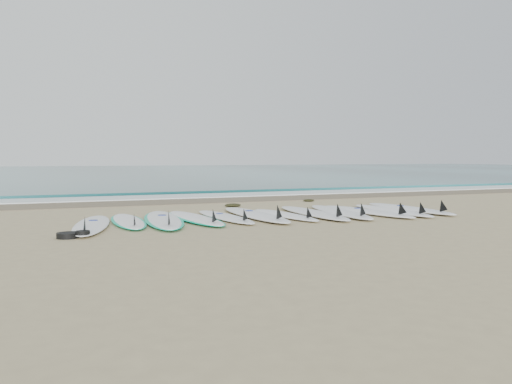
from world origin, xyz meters
name	(u,v)px	position (x,y,z in m)	size (l,w,h in m)	color
ground	(271,217)	(0.00, 0.00, 0.00)	(120.00, 120.00, 0.00)	tan
ocean	(111,172)	(0.00, 32.50, 0.01)	(120.00, 55.00, 0.03)	#1F5B5F
wet_sand_band	(211,200)	(0.00, 4.10, 0.01)	(120.00, 1.80, 0.01)	brown
foam_band	(198,196)	(0.00, 5.50, 0.02)	(120.00, 1.40, 0.04)	silver
wave_crest	(186,192)	(0.00, 7.00, 0.05)	(120.00, 1.00, 0.10)	#1F5B5F
surfboard_0	(91,225)	(-3.35, -0.24, 0.06)	(0.95, 2.67, 0.34)	white
surfboard_1	(128,221)	(-2.70, 0.14, 0.04)	(0.57, 2.33, 0.30)	white
surfboard_2	(164,219)	(-2.09, 0.06, 0.05)	(0.97, 2.87, 0.36)	white
surfboard_3	(195,218)	(-1.49, 0.09, 0.05)	(0.87, 2.59, 0.32)	white
surfboard_4	(226,217)	(-0.91, 0.05, 0.05)	(0.73, 2.43, 0.31)	white
surfboard_5	(256,214)	(-0.27, 0.10, 0.06)	(0.70, 2.91, 0.37)	white
surfboard_6	(286,215)	(0.30, -0.06, 0.05)	(0.73, 2.35, 0.30)	white
surfboard_7	(314,213)	(0.93, -0.04, 0.06)	(0.60, 2.79, 0.36)	white
surfboard_8	(341,212)	(1.54, -0.06, 0.06)	(0.90, 2.83, 0.36)	white
surfboard_9	(369,211)	(2.13, -0.18, 0.06)	(0.93, 2.73, 0.34)	white
surfboard_10	(393,210)	(2.72, -0.20, 0.06)	(0.55, 2.62, 0.33)	white
surfboard_11	(411,208)	(3.30, -0.05, 0.06)	(0.68, 2.75, 0.35)	white
seaweed_near	(233,205)	(-0.01, 2.28, 0.04)	(0.40, 0.31, 0.08)	black
seaweed_far	(309,200)	(2.33, 2.88, 0.03)	(0.32, 0.25, 0.06)	black
leash_coil	(71,235)	(-3.68, -1.21, 0.05)	(0.46, 0.36, 0.11)	black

